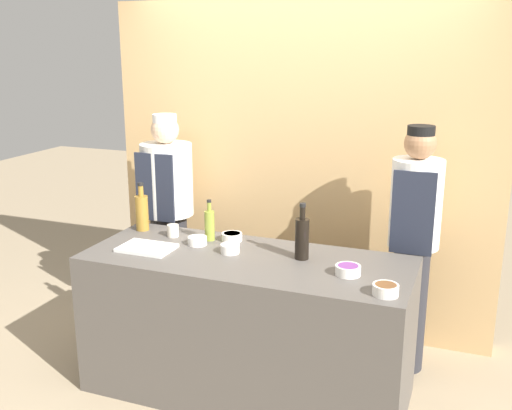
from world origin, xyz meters
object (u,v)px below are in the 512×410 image
(cup_cream, at_px, (173,231))
(chef_left, at_px, (168,216))
(sauce_bowl_yellow, at_px, (232,236))
(chef_right, at_px, (413,241))
(sauce_bowl_white, at_px, (230,248))
(sauce_bowl_red, at_px, (197,240))
(sauce_bowl_purple, at_px, (348,270))
(sauce_bowl_brown, at_px, (386,289))
(bottle_vinegar, at_px, (142,212))
(bottle_soy, at_px, (302,237))
(cutting_board, at_px, (147,248))
(bottle_oil, at_px, (210,224))

(cup_cream, height_order, chef_left, chef_left)
(sauce_bowl_yellow, bearing_deg, chef_right, 19.92)
(cup_cream, bearing_deg, sauce_bowl_white, -18.07)
(sauce_bowl_yellow, relative_size, chef_left, 0.08)
(sauce_bowl_red, bearing_deg, sauce_bowl_purple, -8.98)
(sauce_bowl_purple, xyz_separation_m, chef_left, (-1.50, 0.70, -0.04))
(sauce_bowl_purple, bearing_deg, sauce_bowl_yellow, 159.52)
(sauce_bowl_red, xyz_separation_m, sauce_bowl_brown, (1.22, -0.35, 0.00))
(bottle_vinegar, relative_size, bottle_soy, 0.97)
(cutting_board, distance_m, cup_cream, 0.28)
(sauce_bowl_red, bearing_deg, cutting_board, -142.56)
(sauce_bowl_red, bearing_deg, bottle_vinegar, 163.55)
(sauce_bowl_red, bearing_deg, bottle_oil, 73.22)
(bottle_soy, distance_m, cup_cream, 0.91)
(bottle_soy, bearing_deg, chef_right, 43.56)
(sauce_bowl_red, distance_m, bottle_oil, 0.14)
(chef_left, bearing_deg, sauce_bowl_yellow, -29.97)
(chef_left, bearing_deg, bottle_oil, -38.46)
(sauce_bowl_brown, height_order, cup_cream, cup_cream)
(sauce_bowl_red, relative_size, sauce_bowl_white, 1.04)
(chef_left, bearing_deg, cutting_board, -70.43)
(sauce_bowl_red, xyz_separation_m, cutting_board, (-0.25, -0.19, -0.02))
(bottle_vinegar, bearing_deg, sauce_bowl_brown, -16.23)
(chef_right, bearing_deg, chef_left, 180.00)
(sauce_bowl_yellow, distance_m, sauce_bowl_brown, 1.17)
(bottle_oil, bearing_deg, bottle_soy, -9.96)
(sauce_bowl_yellow, relative_size, cutting_board, 0.40)
(sauce_bowl_brown, distance_m, chef_left, 1.95)
(sauce_bowl_white, bearing_deg, sauce_bowl_purple, -7.11)
(sauce_bowl_white, height_order, sauce_bowl_yellow, sauce_bowl_white)
(sauce_bowl_purple, relative_size, cup_cream, 1.76)
(chef_left, height_order, chef_right, chef_right)
(bottle_soy, bearing_deg, sauce_bowl_brown, -32.82)
(sauce_bowl_white, bearing_deg, sauce_bowl_yellow, 110.45)
(sauce_bowl_yellow, xyz_separation_m, bottle_vinegar, (-0.65, -0.01, 0.10))
(bottle_soy, relative_size, cup_cream, 4.24)
(sauce_bowl_yellow, bearing_deg, sauce_bowl_white, -69.55)
(sauce_bowl_yellow, distance_m, bottle_soy, 0.54)
(bottle_vinegar, xyz_separation_m, bottle_soy, (1.16, -0.15, 0.00))
(sauce_bowl_brown, xyz_separation_m, bottle_vinegar, (-1.70, 0.50, 0.10))
(sauce_bowl_purple, height_order, sauce_bowl_brown, sauce_bowl_brown)
(sauce_bowl_white, bearing_deg, bottle_vinegar, 164.25)
(cutting_board, relative_size, chef_right, 0.20)
(sauce_bowl_brown, bearing_deg, bottle_oil, 158.69)
(bottle_oil, height_order, chef_right, chef_right)
(cutting_board, bearing_deg, sauce_bowl_purple, 1.61)
(sauce_bowl_white, distance_m, sauce_bowl_yellow, 0.23)
(sauce_bowl_red, bearing_deg, sauce_bowl_white, -14.41)
(bottle_vinegar, xyz_separation_m, chef_left, (-0.03, 0.40, -0.14))
(bottle_oil, xyz_separation_m, cup_cream, (-0.25, -0.02, -0.06))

